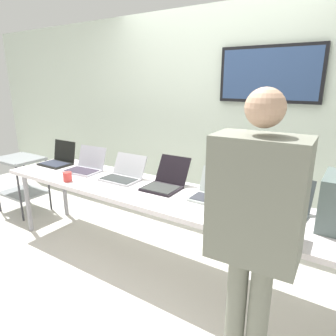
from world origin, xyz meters
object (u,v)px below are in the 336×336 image
Objects in this scene: laptop_station_1 at (86,166)px; laptop_station_0 at (59,159)px; coffee_mug at (67,177)px; laptop_station_4 at (216,193)px; laptop_station_3 at (166,181)px; laptop_station_2 at (123,174)px; person at (255,221)px; storage_cart at (21,176)px; workbench at (157,196)px; laptop_station_5 at (281,207)px.

laptop_station_0 is at bearing 178.13° from laptop_station_1.
laptop_station_1 is at bearing 109.19° from coffee_mug.
laptop_station_0 is 3.86× the size of coffee_mug.
laptop_station_1 is at bearing -179.01° from laptop_station_4.
laptop_station_3 is 0.95m from coffee_mug.
laptop_station_3 is (0.47, 0.03, 0.01)m from laptop_station_2.
person is at bearing -16.16° from laptop_station_0.
storage_cart is (-1.70, -0.05, -0.31)m from laptop_station_2.
coffee_mug is at bearing -139.62° from laptop_station_2.
person is (1.51, -0.71, 0.20)m from laptop_station_2.
storage_cart is (-2.16, 0.04, -0.21)m from workbench.
laptop_station_1 is (-0.98, 0.09, 0.10)m from workbench.
laptop_station_0 reaches higher than storage_cart.
laptop_station_3 reaches higher than workbench.
workbench is at bearing 16.11° from coffee_mug.
laptop_station_4 is at bearing 14.75° from coffee_mug.
laptop_station_0 reaches higher than coffee_mug.
workbench is 0.16m from laptop_station_3.
laptop_station_5 is (1.02, 0.11, 0.10)m from workbench.
laptop_station_1 is at bearing 2.34° from storage_cart.
laptop_station_0 is at bearing 175.98° from workbench.
laptop_station_1 reaches higher than storage_cart.
laptop_station_0 is 2.47m from laptop_station_5.
workbench is 0.91m from coffee_mug.
laptop_station_4 is 0.51× the size of storage_cart.
laptop_station_3 reaches higher than laptop_station_5.
workbench is 1.03m from laptop_station_5.
laptop_station_3 is 0.25× the size of person.
laptop_station_1 is 2.16m from person.
laptop_station_1 is at bearing -177.68° from laptop_station_3.
laptop_station_2 is 0.52× the size of storage_cart.
laptop_station_4 is at bearing 1.16° from laptop_station_2.
workbench is at bearing 149.27° from person.
laptop_station_5 is 4.28× the size of coffee_mug.
coffee_mug is (-1.91, 0.37, -0.21)m from person.
laptop_station_3 is at bearing 144.08° from person.
laptop_station_2 is at bearing 168.64° from workbench.
laptop_station_2 is 1.73m from storage_cart.
coffee_mug is at bearing -31.01° from laptop_station_0.
workbench is 0.53m from laptop_station_4.
laptop_station_1 is at bearing -179.33° from laptop_station_5.
laptop_station_3 reaches higher than storage_cart.
laptop_station_2 is at bearing 40.38° from coffee_mug.
laptop_station_5 is 0.76m from person.
laptop_station_1 reaches higher than workbench.
laptop_station_3 reaches higher than laptop_station_4.
laptop_station_4 is 0.93m from person.
laptop_station_5 is at bearing -0.29° from laptop_station_4.
laptop_station_3 is 2.20m from storage_cart.
laptop_station_4 is at bearing 125.99° from person.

